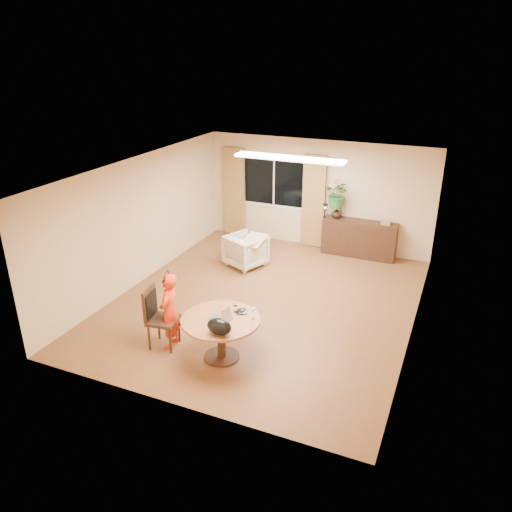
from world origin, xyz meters
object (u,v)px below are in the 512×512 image
(dining_chair, at_px, (163,318))
(armchair, at_px, (246,250))
(child, at_px, (170,311))
(sideboard, at_px, (359,239))
(dining_table, at_px, (221,327))

(dining_chair, xyz_separation_m, armchair, (-0.11, 3.50, -0.16))
(dining_chair, distance_m, armchair, 3.51)
(armchair, bearing_deg, child, 117.00)
(dining_chair, height_order, sideboard, dining_chair)
(dining_table, bearing_deg, sideboard, 78.02)
(dining_table, relative_size, child, 0.95)
(child, xyz_separation_m, sideboard, (1.98, 5.01, -0.22))
(child, bearing_deg, dining_chair, -74.36)
(armchair, bearing_deg, sideboard, -120.99)
(dining_table, relative_size, sideboard, 0.72)
(armchair, relative_size, sideboard, 0.46)
(dining_chair, bearing_deg, sideboard, 58.82)
(dining_chair, xyz_separation_m, child, (0.10, 0.05, 0.13))
(sideboard, bearing_deg, armchair, -144.45)
(dining_chair, bearing_deg, dining_table, -4.88)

